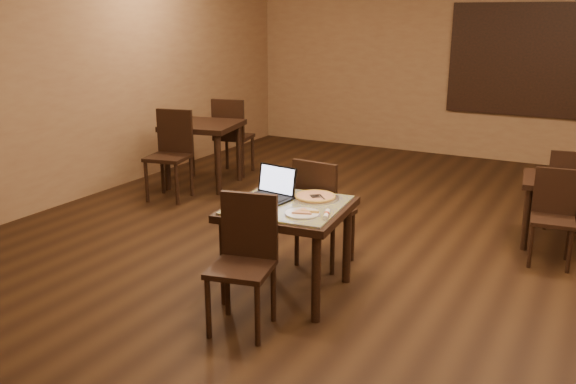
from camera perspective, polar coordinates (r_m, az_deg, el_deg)
The scene contains 20 objects.
ground at distance 5.53m, azimuth 7.83°, elevation -7.37°, with size 10.00×10.00×0.00m, color black.
wall_back at distance 9.94m, azimuth 18.80°, elevation 11.42°, with size 8.00×0.02×3.00m, color #92724A.
wall_left at distance 7.49m, azimuth -21.98°, elevation 9.75°, with size 0.02×10.00×3.00m, color #92724A.
mural at distance 9.82m, azimuth 21.70°, elevation 11.39°, with size 2.34×0.05×1.64m.
tiled_table at distance 4.85m, azimuth 0.02°, elevation -2.30°, with size 1.01×1.01×0.76m.
chair_main_near at distance 4.40m, azimuth -4.06°, elevation -5.81°, with size 0.51×0.51×0.98m.
chair_main_far at distance 5.41m, azimuth 3.05°, elevation -1.43°, with size 0.47×0.47×1.00m.
laptop at distance 4.99m, azimuth -1.41°, elevation 0.24°, with size 0.39×0.33×0.25m.
plate at distance 4.57m, azimuth 1.36°, elevation -2.03°, with size 0.26×0.26×0.01m, color white.
pizza_slice at distance 4.57m, azimuth 1.36°, elevation -1.87°, with size 0.17×0.17×0.02m, color beige, non-canonical shape.
pizza_pan at distance 4.97m, azimuth 2.55°, elevation -0.56°, with size 0.40×0.40×0.01m, color silver.
pizza_whole at distance 4.97m, azimuth 2.56°, elevation -0.40°, with size 0.34×0.34×0.02m.
spatula at distance 4.94m, azimuth 2.66°, elevation -0.40°, with size 0.09×0.23×0.01m, color silver.
napkin_roll at distance 4.53m, azimuth 3.62°, elevation -2.10°, with size 0.09×0.18×0.04m.
other_table_a at distance 6.51m, azimuth 24.18°, elevation 0.14°, with size 0.79×0.79×0.67m.
other_table_a_chair_near at distance 6.05m, azimuth 23.58°, elevation -1.63°, with size 0.42×0.42×0.86m.
other_table_a_chair_far at distance 7.01m, azimuth 24.57°, elevation 0.61°, with size 0.42×0.42×0.86m.
other_table_b at distance 8.09m, azimuth -7.95°, elevation 5.42°, with size 1.06×1.06×0.84m.
other_table_b_chair_near at distance 7.63m, azimuth -10.86°, elevation 3.98°, with size 0.56×0.56×1.09m.
other_table_b_chair_far at distance 8.60m, azimuth -5.31°, elevation 5.59°, with size 0.56×0.56×1.09m.
Camera 1 is at (1.74, -4.76, 2.22)m, focal length 38.00 mm.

